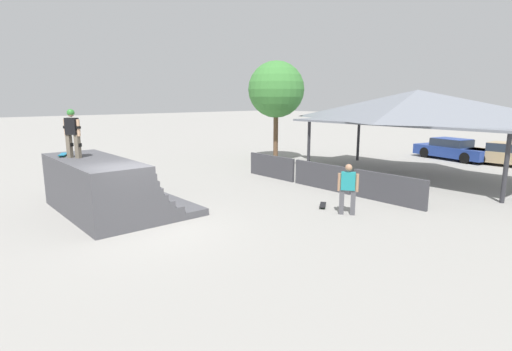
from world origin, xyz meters
TOP-DOWN VIEW (x-y plane):
  - ground_plane at (0.00, 0.00)m, footprint 160.00×160.00m
  - quarter_pipe_ramp at (-2.39, -0.16)m, footprint 5.04×3.59m
  - skater_on_deck at (-3.07, -0.82)m, footprint 0.64×0.47m
  - skateboard_on_deck at (-3.74, -0.99)m, footprint 0.83×0.50m
  - bystander_walking at (2.95, 5.65)m, footprint 0.60×0.47m
  - skateboard_on_ground at (1.85, 5.76)m, footprint 0.65×0.76m
  - barrier_fence at (-0.05, 7.93)m, footprint 9.05×0.12m
  - pavilion_shelter at (1.03, 13.26)m, footprint 10.95×5.15m
  - tree_beside_pavilion at (-6.85, 11.70)m, footprint 3.28×3.28m
  - parked_car_blue at (-0.12, 20.17)m, footprint 4.72×2.55m
  - parked_car_tan at (3.08, 20.19)m, footprint 4.51×1.78m

SIDE VIEW (x-z plane):
  - ground_plane at x=0.00m, z-range 0.00..0.00m
  - skateboard_on_ground at x=1.85m, z-range 0.01..0.10m
  - barrier_fence at x=-0.05m, z-range 0.00..1.05m
  - parked_car_tan at x=3.08m, z-range -0.03..1.24m
  - parked_car_blue at x=-0.12m, z-range -0.03..1.24m
  - quarter_pipe_ramp at x=-2.39m, z-range -0.11..1.68m
  - bystander_walking at x=2.95m, z-range 0.09..1.74m
  - skateboard_on_deck at x=-3.74m, z-range 1.81..1.89m
  - skater_on_deck at x=-3.07m, z-range 1.91..3.48m
  - pavilion_shelter at x=1.03m, z-range 1.25..5.32m
  - tree_beside_pavilion at x=-6.85m, z-range 1.26..7.09m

